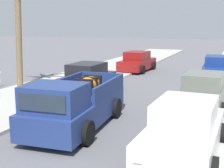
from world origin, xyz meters
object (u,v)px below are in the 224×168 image
Objects in this scene: pickup_truck at (76,105)px; car_left_mid at (184,130)px; car_left_near at (137,62)px; car_right_near at (87,79)px; car_right_mid at (204,92)px; car_right_far at (217,68)px.

pickup_truck reaches higher than car_left_mid.
car_left_near is at bearing 112.01° from car_left_mid.
car_right_near is 1.00× the size of car_left_mid.
pickup_truck is 5.83m from car_right_mid.
car_left_mid is (6.16, -6.35, 0.00)m from car_right_near.
car_left_near is at bearing 98.52° from pickup_truck.
car_right_mid is at bearing -57.70° from car_left_near.
car_left_near is 1.00× the size of car_right_far.
car_right_near is 0.99× the size of car_right_mid.
car_left_mid is (3.87, -0.93, -0.10)m from pickup_truck.
car_left_near is 1.01× the size of car_right_near.
car_left_near is 11.07m from car_right_mid.
car_right_near is at bearing -131.71° from car_right_far.
car_right_near is 6.25m from car_right_mid.
car_right_mid is (5.92, -9.36, 0.00)m from car_left_near.
pickup_truck is 1.24× the size of car_left_mid.
car_right_near is 8.85m from car_left_mid.
car_left_near is 1.01× the size of car_left_mid.
car_right_near and car_right_mid have the same top height.
pickup_truck reaches higher than car_right_mid.
car_right_mid is at bearing -90.42° from car_right_far.
car_right_near is (-2.30, 5.41, -0.10)m from pickup_truck.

